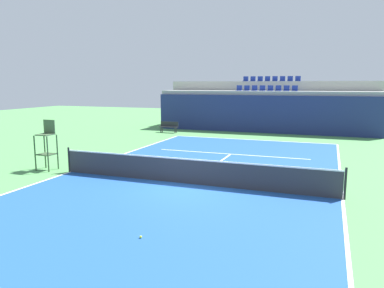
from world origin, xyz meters
name	(u,v)px	position (x,y,z in m)	size (l,w,h in m)	color
ground_plane	(188,184)	(0.00, 0.00, 0.00)	(80.00, 80.00, 0.00)	#4C8C4C
court_surface	(188,184)	(0.00, 0.00, 0.01)	(11.00, 24.00, 0.01)	#1E4C99
baseline_far	(251,140)	(0.00, 11.95, 0.01)	(11.00, 0.10, 0.00)	white
sideline_left	(71,172)	(-5.45, 0.00, 0.01)	(0.10, 24.00, 0.00)	white
sideline_right	(343,199)	(5.45, 0.00, 0.01)	(0.10, 24.00, 0.00)	white
service_line_far	(231,154)	(0.00, 6.40, 0.01)	(8.26, 0.10, 0.00)	white
centre_service_line	(213,166)	(0.00, 3.20, 0.01)	(0.10, 6.40, 0.00)	white
back_wall	(262,114)	(0.00, 15.92, 1.45)	(17.21, 0.30, 2.90)	navy
stands_tier_lower	(265,111)	(0.00, 17.27, 1.61)	(17.21, 2.40, 3.22)	#9E9E99
stands_tier_upper	(270,105)	(0.00, 19.67, 2.00)	(17.21, 2.40, 3.99)	#9E9E99
seating_row_lower	(266,89)	(0.00, 17.37, 3.34)	(4.88, 0.44, 0.44)	navy
seating_row_upper	(271,80)	(0.00, 19.77, 4.12)	(4.88, 0.44, 0.44)	navy
tennis_net	(188,171)	(0.00, 0.00, 0.51)	(11.08, 0.08, 1.07)	black
umpire_chair	(47,143)	(-6.70, 0.06, 1.19)	(0.76, 0.66, 2.20)	#334C2D
player_bench	(169,126)	(-6.86, 13.55, 0.51)	(1.50, 0.40, 0.85)	#232328
tennis_ball_0	(141,237)	(0.71, -5.09, 0.04)	(0.07, 0.07, 0.07)	#CCE033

